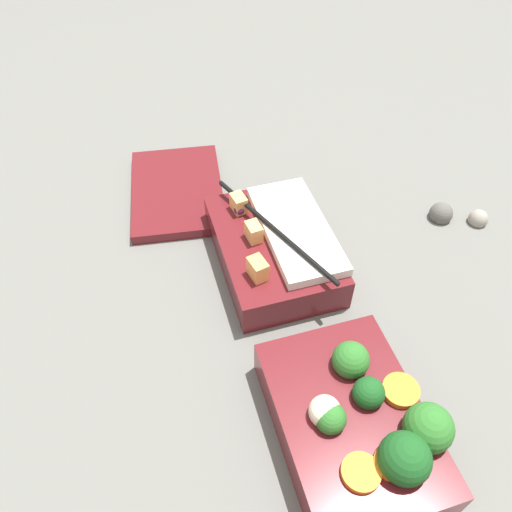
% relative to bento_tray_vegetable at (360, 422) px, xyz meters
% --- Properties ---
extents(ground_plane, '(3.00, 3.00, 0.00)m').
position_rel_bento_tray_vegetable_xyz_m(ground_plane, '(0.11, 0.01, -0.03)').
color(ground_plane, slate).
extents(bento_tray_vegetable, '(0.19, 0.13, 0.08)m').
position_rel_bento_tray_vegetable_xyz_m(bento_tray_vegetable, '(0.00, 0.00, 0.00)').
color(bento_tray_vegetable, maroon).
rests_on(bento_tray_vegetable, ground_plane).
extents(bento_tray_rice, '(0.20, 0.13, 0.07)m').
position_rel_bento_tray_vegetable_xyz_m(bento_tray_rice, '(0.23, 0.00, -0.00)').
color(bento_tray_rice, maroon).
rests_on(bento_tray_rice, ground_plane).
extents(bento_lid, '(0.20, 0.15, 0.01)m').
position_rel_bento_tray_vegetable_xyz_m(bento_lid, '(0.39, 0.10, -0.02)').
color(bento_lid, maroon).
rests_on(bento_lid, ground_plane).
extents(pebble_0, '(0.03, 0.03, 0.03)m').
position_rel_bento_tray_vegetable_xyz_m(pebble_0, '(0.24, -0.23, -0.02)').
color(pebble_0, '#595651').
rests_on(pebble_0, ground_plane).
extents(pebble_3, '(0.03, 0.03, 0.03)m').
position_rel_bento_tray_vegetable_xyz_m(pebble_3, '(0.22, -0.28, -0.02)').
color(pebble_3, gray).
rests_on(pebble_3, ground_plane).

